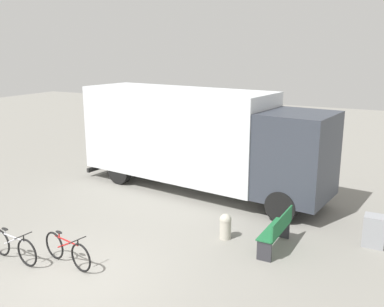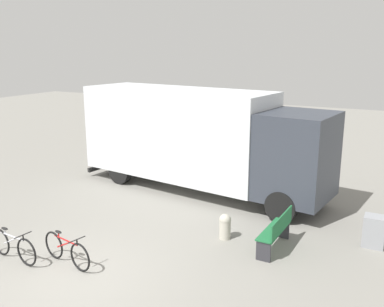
{
  "view_description": "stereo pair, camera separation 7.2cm",
  "coord_description": "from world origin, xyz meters",
  "px_view_note": "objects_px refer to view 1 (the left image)",
  "views": [
    {
      "loc": [
        5.81,
        -6.14,
        4.71
      ],
      "look_at": [
        0.45,
        4.49,
        1.77
      ],
      "focal_mm": 40.0,
      "sensor_mm": 36.0,
      "label": 1
    },
    {
      "loc": [
        5.87,
        -6.11,
        4.71
      ],
      "look_at": [
        0.45,
        4.49,
        1.77
      ],
      "focal_mm": 40.0,
      "sensor_mm": 36.0,
      "label": 2
    }
  ],
  "objects_px": {
    "bicycle_middle": "(67,250)",
    "utility_box": "(374,231)",
    "delivery_truck": "(197,137)",
    "park_bench": "(277,230)",
    "bollard_near_bench": "(225,225)",
    "bicycle_near": "(13,246)"
  },
  "relations": [
    {
      "from": "bicycle_middle",
      "to": "utility_box",
      "type": "bearing_deg",
      "value": 45.6
    },
    {
      "from": "delivery_truck",
      "to": "park_bench",
      "type": "height_order",
      "value": "delivery_truck"
    },
    {
      "from": "bollard_near_bench",
      "to": "park_bench",
      "type": "bearing_deg",
      "value": -0.11
    },
    {
      "from": "delivery_truck",
      "to": "utility_box",
      "type": "xyz_separation_m",
      "value": [
        5.74,
        -1.88,
        -1.46
      ]
    },
    {
      "from": "park_bench",
      "to": "delivery_truck",
      "type": "bearing_deg",
      "value": 51.67
    },
    {
      "from": "bicycle_middle",
      "to": "bollard_near_bench",
      "type": "height_order",
      "value": "bicycle_middle"
    },
    {
      "from": "bollard_near_bench",
      "to": "utility_box",
      "type": "distance_m",
      "value": 3.61
    },
    {
      "from": "delivery_truck",
      "to": "bicycle_middle",
      "type": "distance_m",
      "value": 6.17
    },
    {
      "from": "bicycle_near",
      "to": "utility_box",
      "type": "bearing_deg",
      "value": 37.9
    },
    {
      "from": "delivery_truck",
      "to": "bicycle_middle",
      "type": "bearing_deg",
      "value": -84.85
    },
    {
      "from": "bicycle_middle",
      "to": "utility_box",
      "type": "height_order",
      "value": "utility_box"
    },
    {
      "from": "park_bench",
      "to": "bicycle_middle",
      "type": "distance_m",
      "value": 4.88
    },
    {
      "from": "bicycle_middle",
      "to": "utility_box",
      "type": "distance_m",
      "value": 7.28
    },
    {
      "from": "bicycle_middle",
      "to": "bollard_near_bench",
      "type": "distance_m",
      "value": 3.87
    },
    {
      "from": "park_bench",
      "to": "bollard_near_bench",
      "type": "distance_m",
      "value": 1.34
    },
    {
      "from": "park_bench",
      "to": "utility_box",
      "type": "height_order",
      "value": "park_bench"
    },
    {
      "from": "delivery_truck",
      "to": "park_bench",
      "type": "bearing_deg",
      "value": -32.59
    },
    {
      "from": "delivery_truck",
      "to": "bicycle_near",
      "type": "distance_m",
      "value": 6.72
    },
    {
      "from": "bicycle_middle",
      "to": "bollard_near_bench",
      "type": "bearing_deg",
      "value": 58.74
    },
    {
      "from": "park_bench",
      "to": "utility_box",
      "type": "relative_size",
      "value": 1.95
    },
    {
      "from": "bollard_near_bench",
      "to": "delivery_truck",
      "type": "bearing_deg",
      "value": 126.91
    },
    {
      "from": "bicycle_near",
      "to": "bollard_near_bench",
      "type": "bearing_deg",
      "value": 46.26
    }
  ]
}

